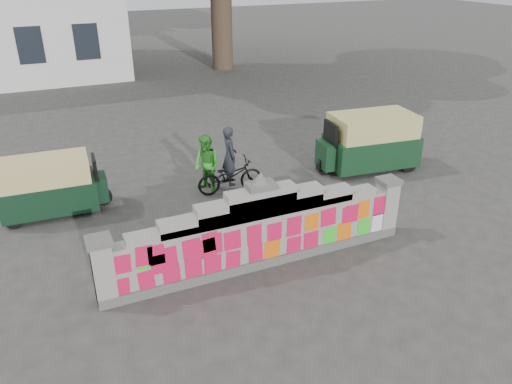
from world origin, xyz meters
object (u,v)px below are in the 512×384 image
(cyclist_rider, at_px, (230,165))
(rickshaw_left, at_px, (51,185))
(rickshaw_right, at_px, (369,141))
(pedestrian, at_px, (207,164))
(cyclist_bike, at_px, (230,176))

(cyclist_rider, distance_m, rickshaw_left, 4.34)
(cyclist_rider, distance_m, rickshaw_right, 4.20)
(rickshaw_left, distance_m, rickshaw_right, 8.52)
(pedestrian, bearing_deg, rickshaw_right, 59.14)
(cyclist_rider, bearing_deg, cyclist_bike, 0.00)
(cyclist_bike, bearing_deg, cyclist_rider, 0.00)
(cyclist_bike, height_order, rickshaw_left, rickshaw_left)
(cyclist_bike, xyz_separation_m, pedestrian, (-0.53, 0.28, 0.31))
(pedestrian, distance_m, rickshaw_right, 4.74)
(cyclist_rider, relative_size, pedestrian, 1.01)
(pedestrian, bearing_deg, cyclist_bike, 36.25)
(cyclist_bike, height_order, rickshaw_right, rickshaw_right)
(rickshaw_right, bearing_deg, cyclist_bike, 4.11)
(rickshaw_left, bearing_deg, cyclist_bike, -6.12)
(cyclist_rider, bearing_deg, pedestrian, 65.93)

